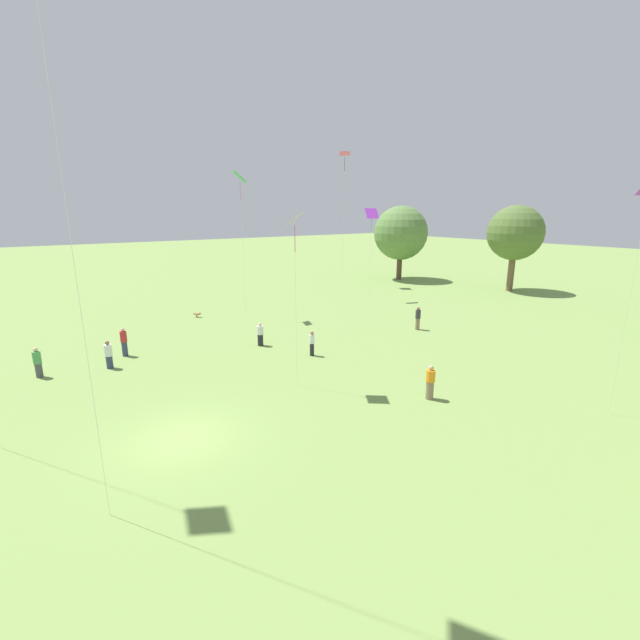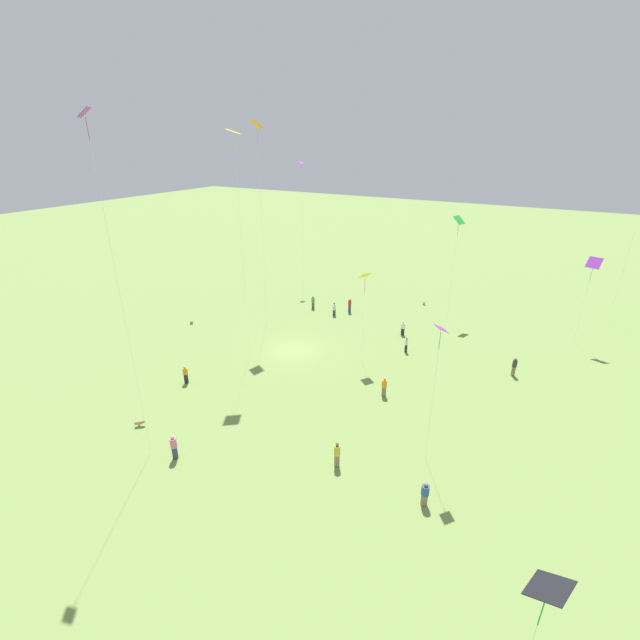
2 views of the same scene
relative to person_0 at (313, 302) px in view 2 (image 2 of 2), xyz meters
name	(u,v)px [view 2 (image 2 of 2)]	position (x,y,z in m)	size (l,w,h in m)	color
ground_plane	(294,351)	(11.24, 4.24, -0.86)	(240.00, 240.00, 0.00)	#7A994C
person_0	(313,302)	(0.00, 0.00, 0.00)	(0.54, 0.54, 1.74)	#4C4C51
person_1	(403,328)	(2.03, 12.76, -0.07)	(0.62, 0.62, 1.62)	#232328
person_2	(350,305)	(-1.07, 4.69, 0.08)	(0.41, 0.41, 1.87)	#333D5B
person_3	(384,387)	(14.56, 15.47, 0.00)	(0.55, 0.55, 1.74)	#847056
person_4	(406,345)	(5.83, 14.44, -0.03)	(0.45, 0.45, 1.63)	#232328
person_5	(337,454)	(24.07, 15.87, 0.08)	(0.50, 0.50, 1.88)	#847056
person_6	(514,367)	(5.53, 24.66, 0.04)	(0.56, 0.56, 1.81)	#847056
person_7	(174,447)	(28.86, 5.85, 0.07)	(0.47, 0.47, 1.88)	#333D5B
person_8	(186,375)	(21.31, -0.77, -0.02)	(0.61, 0.61, 1.71)	#232328
person_9	(425,494)	(24.46, 21.95, -0.04)	(0.50, 0.50, 1.67)	#847056
person_10	(334,309)	(0.75, 3.47, -0.03)	(0.51, 0.51, 1.68)	#333D5B
kite_0	(257,134)	(6.93, -2.27, 19.83)	(1.50, 1.59, 21.92)	orange
kite_1	(459,223)	(-6.25, 15.68, 10.55)	(1.51, 1.32, 12.12)	green
kite_2	(547,594)	(34.62, 27.53, 8.14)	(1.31, 1.25, 9.50)	black
kite_3	(440,336)	(20.44, 20.86, 8.46)	(1.02, 1.01, 9.98)	purple
kite_4	(365,278)	(9.33, 11.07, 7.50)	(1.24, 1.19, 8.93)	yellow
kite_5	(92,154)	(29.37, 3.97, 18.70)	(0.94, 0.92, 21.74)	purple
kite_6	(302,174)	(-8.95, -6.93, 14.76)	(0.88, 0.86, 17.27)	purple
kite_7	(234,141)	(14.46, 1.01, 19.16)	(1.71, 1.68, 20.98)	yellow
kite_9	(594,264)	(-5.46, 29.53, 7.74)	(1.23, 1.49, 9.27)	purple
dog_0	(424,302)	(-8.37, 12.09, -0.54)	(0.69, 0.53, 0.47)	tan
dog_1	(140,422)	(27.64, 0.82, -0.52)	(0.65, 0.70, 0.52)	tan
picnic_bag_0	(191,322)	(11.33, -10.08, -0.68)	(0.47, 0.47, 0.36)	#A58459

